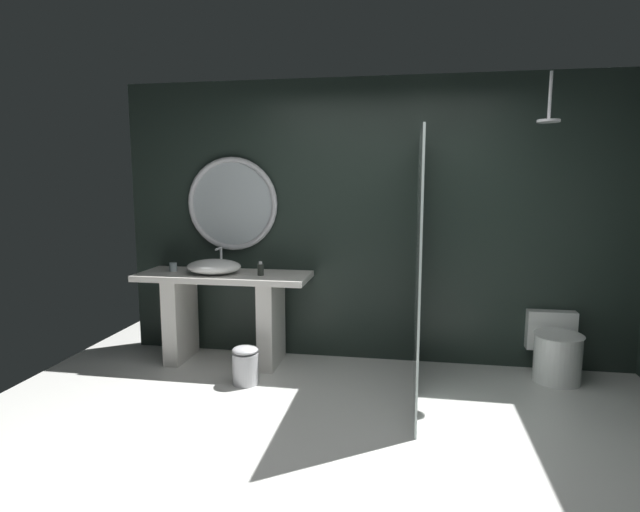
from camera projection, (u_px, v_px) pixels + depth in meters
The scene contains 11 objects.
ground_plane at pixel (352, 461), 3.11m from camera, with size 5.76×5.76×0.00m, color silver.
back_wall_panel at pixel (376, 222), 4.77m from camera, with size 4.80×0.10×2.60m, color #1E2823.
vanity_counter at pixel (225, 307), 4.76m from camera, with size 1.57×0.58×0.84m.
vessel_sink at pixel (214, 267), 4.68m from camera, with size 0.50×0.41×0.22m.
tumbler_cup at pixel (173, 267), 4.82m from camera, with size 0.07×0.07×0.08m, color silver.
soap_dispenser at pixel (261, 269), 4.60m from camera, with size 0.06×0.06×0.13m.
round_wall_mirror at pixel (232, 204), 4.89m from camera, with size 0.89×0.05×0.89m.
shower_glass_panel at pixel (418, 268), 3.96m from camera, with size 0.02×1.51×2.03m, color silver.
rain_shower_head at pixel (549, 114), 3.92m from camera, with size 0.17×0.17×0.38m.
toilet at pixel (556, 350), 4.38m from camera, with size 0.41×0.55×0.55m.
waste_bin at pixel (245, 365), 4.28m from camera, with size 0.22×0.22×0.32m.
Camera 1 is at (0.30, -2.89, 1.68)m, focal length 28.88 mm.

